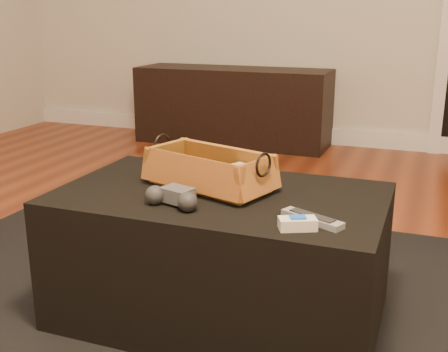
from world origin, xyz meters
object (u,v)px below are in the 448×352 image
(media_cabinet, at_px, (233,106))
(tv_remote, at_px, (201,179))
(cream_gadget, at_px, (298,223))
(wicker_basket, at_px, (209,172))
(silver_remote, at_px, (312,219))
(game_controller, at_px, (174,197))
(ottoman, at_px, (220,255))

(media_cabinet, xyz_separation_m, tv_remote, (0.76, -2.39, 0.18))
(tv_remote, bearing_deg, media_cabinet, 119.42)
(media_cabinet, height_order, cream_gadget, media_cabinet)
(wicker_basket, distance_m, silver_remote, 0.42)
(game_controller, bearing_deg, ottoman, 65.13)
(tv_remote, relative_size, wicker_basket, 0.48)
(media_cabinet, distance_m, tv_remote, 2.51)
(cream_gadget, bearing_deg, ottoman, 144.00)
(silver_remote, xyz_separation_m, cream_gadget, (-0.02, -0.06, 0.01))
(media_cabinet, distance_m, game_controller, 2.70)
(wicker_basket, xyz_separation_m, silver_remote, (0.37, -0.19, -0.04))
(media_cabinet, bearing_deg, ottoman, -70.97)
(ottoman, relative_size, silver_remote, 5.51)
(ottoman, xyz_separation_m, cream_gadget, (0.30, -0.21, 0.23))
(wicker_basket, bearing_deg, tv_remote, -160.94)
(tv_remote, distance_m, cream_gadget, 0.44)
(cream_gadget, bearing_deg, tv_remote, 146.70)
(tv_remote, height_order, cream_gadget, tv_remote)
(media_cabinet, relative_size, silver_remote, 7.93)
(tv_remote, xyz_separation_m, cream_gadget, (0.37, -0.24, -0.01))
(ottoman, relative_size, tv_remote, 4.58)
(media_cabinet, height_order, silver_remote, media_cabinet)
(game_controller, height_order, cream_gadget, game_controller)
(cream_gadget, bearing_deg, media_cabinet, 113.23)
(media_cabinet, relative_size, tv_remote, 6.59)
(silver_remote, bearing_deg, game_controller, -177.49)
(media_cabinet, distance_m, ottoman, 2.56)
(ottoman, distance_m, game_controller, 0.30)
(tv_remote, distance_m, silver_remote, 0.43)
(game_controller, height_order, silver_remote, game_controller)
(game_controller, bearing_deg, wicker_basket, 82.69)
(ottoman, distance_m, cream_gadget, 0.43)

